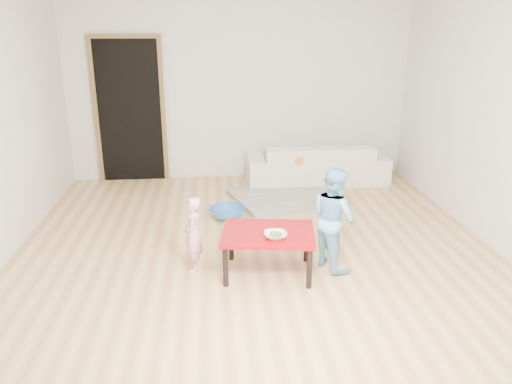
{
  "coord_description": "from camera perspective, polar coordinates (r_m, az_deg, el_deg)",
  "views": [
    {
      "loc": [
        -0.43,
        -4.91,
        2.27
      ],
      "look_at": [
        0.0,
        -0.2,
        0.65
      ],
      "focal_mm": 35.0,
      "sensor_mm": 36.0,
      "label": 1
    }
  ],
  "objects": [
    {
      "name": "blanket",
      "position": [
        6.72,
        3.38,
        -0.57
      ],
      "size": [
        1.58,
        1.43,
        0.07
      ],
      "primitive_type": null,
      "rotation": [
        0.0,
        0.0,
        0.29
      ],
      "color": "gray",
      "rests_on": "floor"
    },
    {
      "name": "right_wall",
      "position": [
        5.8,
        25.44,
        7.46
      ],
      "size": [
        0.02,
        5.0,
        2.6
      ],
      "primitive_type": "cube",
      "color": "beige",
      "rests_on": "floor"
    },
    {
      "name": "back_wall",
      "position": [
        7.49,
        -1.93,
        11.44
      ],
      "size": [
        5.0,
        0.02,
        2.6
      ],
      "primitive_type": "cube",
      "color": "beige",
      "rests_on": "floor"
    },
    {
      "name": "child_blue",
      "position": [
        4.8,
        8.87,
        -2.98
      ],
      "size": [
        0.54,
        0.6,
        1.0
      ],
      "primitive_type": "imported",
      "rotation": [
        0.0,
        0.0,
        1.98
      ],
      "color": "#569EC9",
      "rests_on": "floor"
    },
    {
      "name": "floor",
      "position": [
        5.43,
        -0.19,
        -5.82
      ],
      "size": [
        5.0,
        5.0,
        0.01
      ],
      "primitive_type": "cube",
      "color": "#B67E4E",
      "rests_on": "ground"
    },
    {
      "name": "broccoli",
      "position": [
        4.5,
        2.24,
        -4.94
      ],
      "size": [
        0.12,
        0.12,
        0.06
      ],
      "primitive_type": null,
      "color": "#2D5919",
      "rests_on": "red_table"
    },
    {
      "name": "red_table",
      "position": [
        4.73,
        1.39,
        -6.92
      ],
      "size": [
        0.93,
        0.75,
        0.42
      ],
      "primitive_type": null,
      "rotation": [
        0.0,
        0.0,
        -0.14
      ],
      "color": "maroon",
      "rests_on": "floor"
    },
    {
      "name": "basin",
      "position": [
        6.08,
        -3.31,
        -2.36
      ],
      "size": [
        0.43,
        0.43,
        0.13
      ],
      "primitive_type": "imported",
      "color": "#2B66A4",
      "rests_on": "floor"
    },
    {
      "name": "cushion",
      "position": [
        7.08,
        3.61,
        3.93
      ],
      "size": [
        0.45,
        0.41,
        0.11
      ],
      "primitive_type": "cube",
      "rotation": [
        0.0,
        0.0,
        -0.09
      ],
      "color": "orange",
      "rests_on": "sofa"
    },
    {
      "name": "bowl",
      "position": [
        4.5,
        2.24,
        -4.97
      ],
      "size": [
        0.2,
        0.2,
        0.05
      ],
      "primitive_type": "imported",
      "color": "white",
      "rests_on": "red_table"
    },
    {
      "name": "child_pink",
      "position": [
        4.76,
        -7.25,
        -4.83
      ],
      "size": [
        0.18,
        0.27,
        0.73
      ],
      "primitive_type": "imported",
      "rotation": [
        0.0,
        0.0,
        -1.59
      ],
      "color": "#E0668F",
      "rests_on": "floor"
    },
    {
      "name": "sofa",
      "position": [
        7.4,
        6.92,
        3.28
      ],
      "size": [
        2.03,
        0.79,
        0.59
      ],
      "primitive_type": "imported",
      "rotation": [
        0.0,
        0.0,
        3.14
      ],
      "color": "beige",
      "rests_on": "floor"
    },
    {
      "name": "doorway",
      "position": [
        7.59,
        -14.2,
        8.88
      ],
      "size": [
        1.02,
        0.08,
        2.11
      ],
      "primitive_type": null,
      "color": "brown",
      "rests_on": "back_wall"
    }
  ]
}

